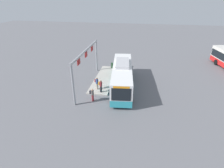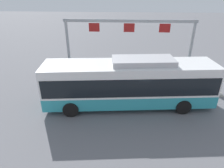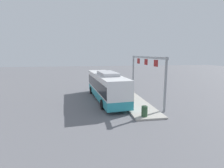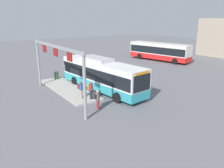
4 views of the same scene
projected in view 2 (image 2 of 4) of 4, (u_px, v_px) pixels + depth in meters
name	position (u px, v px, depth m)	size (l,w,h in m)	color
ground_plane	(128.00, 105.00, 13.95)	(120.00, 120.00, 0.00)	slate
platform_curb	(155.00, 86.00, 16.41)	(10.00, 2.80, 0.16)	#B2ADA3
bus_main	(129.00, 82.00, 13.15)	(11.52, 3.66, 3.46)	teal
person_boarding	(79.00, 75.00, 16.54)	(0.38, 0.55, 1.67)	maroon
person_waiting_near	(103.00, 76.00, 15.86)	(0.53, 0.61, 1.67)	black
person_waiting_mid	(112.00, 73.00, 16.43)	(0.55, 0.60, 1.67)	gray
platform_sign_gantry	(129.00, 36.00, 16.63)	(11.09, 0.24, 5.20)	gray
trash_bin	(212.00, 84.00, 15.51)	(0.52, 0.52, 0.90)	#2D5133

